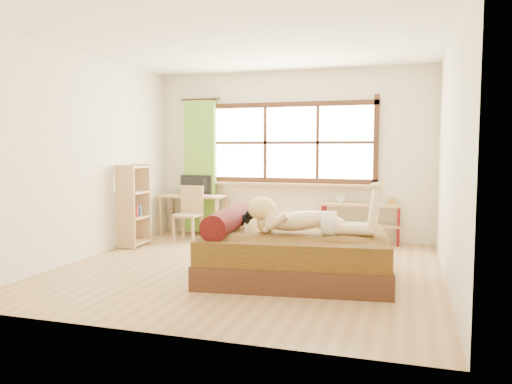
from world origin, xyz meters
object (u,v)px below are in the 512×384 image
(bed, at_px, (292,252))
(bookshelf, at_px, (134,205))
(kitten, at_px, (239,218))
(desk, at_px, (193,200))
(chair, at_px, (190,210))
(pipe_shelf, at_px, (361,214))
(woman, at_px, (309,207))

(bed, height_order, bookshelf, bookshelf)
(bed, xyz_separation_m, kitten, (-0.67, 0.11, 0.35))
(desk, height_order, chair, chair)
(pipe_shelf, bearing_deg, desk, -177.34)
(pipe_shelf, bearing_deg, chair, -169.35)
(woman, relative_size, kitten, 4.67)
(woman, height_order, desk, woman)
(chair, distance_m, pipe_shelf, 2.70)
(bed, distance_m, bookshelf, 2.89)
(pipe_shelf, xyz_separation_m, bookshelf, (-3.23, -1.21, 0.16))
(kitten, distance_m, desk, 2.55)
(kitten, bearing_deg, chair, 123.28)
(bed, bearing_deg, desk, 128.52)
(chair, xyz_separation_m, pipe_shelf, (2.66, 0.49, -0.03))
(kitten, bearing_deg, pipe_shelf, 53.34)
(bed, relative_size, desk, 2.01)
(chair, height_order, bookshelf, bookshelf)
(woman, distance_m, chair, 2.95)
(woman, distance_m, kitten, 0.90)
(bed, distance_m, desk, 3.09)
(kitten, relative_size, bookshelf, 0.25)
(bed, bearing_deg, chair, 132.57)
(bed, distance_m, woman, 0.58)
(chair, bearing_deg, pipe_shelf, 11.12)
(bed, bearing_deg, woman, -19.30)
(kitten, xyz_separation_m, desk, (-1.52, 2.05, -0.03))
(bed, xyz_separation_m, woman, (0.20, -0.04, 0.54))
(woman, xyz_separation_m, bookshelf, (-2.86, 1.10, -0.20))
(desk, bearing_deg, woman, -41.98)
(bed, relative_size, chair, 2.57)
(kitten, height_order, bookshelf, bookshelf)
(chair, xyz_separation_m, bookshelf, (-0.58, -0.72, 0.14))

